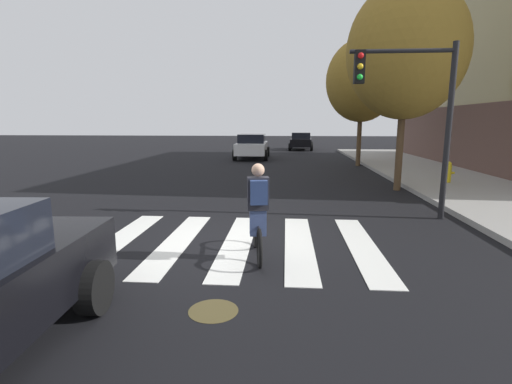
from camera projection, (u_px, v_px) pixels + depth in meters
ground_plane at (224, 243)px, 7.55m from camera, size 120.00×120.00×0.00m
crosswalk_stripes at (237, 243)px, 7.53m from camera, size 5.41×3.98×0.01m
manhole_cover at (213, 311)px, 4.83m from camera, size 0.64×0.64×0.01m
sedan_mid at (252, 146)px, 24.97m from camera, size 2.20×4.65×1.60m
sedan_far at (301, 141)px, 32.95m from camera, size 2.23×4.41×1.49m
cyclist at (258, 212)px, 6.51m from camera, size 0.39×1.70×1.69m
traffic_light_near at (415, 101)px, 8.98m from camera, size 2.47×0.28×4.20m
fire_hydrant at (448, 172)px, 14.16m from camera, size 0.33×0.22×0.78m
street_tree_near at (406, 51)px, 12.56m from camera, size 3.90×3.90×6.95m
street_tree_mid at (362, 81)px, 20.11m from camera, size 3.77×3.77×6.71m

